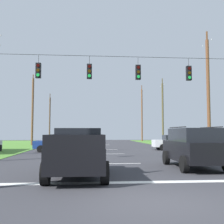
% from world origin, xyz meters
% --- Properties ---
extents(ground_plane, '(120.00, 120.00, 0.00)m').
position_xyz_m(ground_plane, '(0.00, 0.00, 0.00)').
color(ground_plane, '#333338').
extents(stop_bar_stripe, '(14.22, 0.45, 0.01)m').
position_xyz_m(stop_bar_stripe, '(0.00, 2.85, 0.00)').
color(stop_bar_stripe, white).
rests_on(stop_bar_stripe, ground).
extents(lane_dash_0, '(2.50, 0.15, 0.01)m').
position_xyz_m(lane_dash_0, '(0.00, 8.85, 0.00)').
color(lane_dash_0, white).
rests_on(lane_dash_0, ground).
extents(lane_dash_1, '(2.50, 0.15, 0.01)m').
position_xyz_m(lane_dash_1, '(0.00, 16.13, 0.00)').
color(lane_dash_1, white).
rests_on(lane_dash_1, ground).
extents(lane_dash_2, '(2.50, 0.15, 0.01)m').
position_xyz_m(lane_dash_2, '(0.00, 21.94, 0.00)').
color(lane_dash_2, white).
rests_on(lane_dash_2, ground).
extents(lane_dash_3, '(2.50, 0.15, 0.01)m').
position_xyz_m(lane_dash_3, '(0.00, 32.36, 0.00)').
color(lane_dash_3, white).
rests_on(lane_dash_3, ground).
extents(lane_dash_4, '(2.50, 0.15, 0.01)m').
position_xyz_m(lane_dash_4, '(0.00, 33.72, 0.00)').
color(lane_dash_4, white).
rests_on(lane_dash_4, ground).
extents(overhead_signal_span, '(16.92, 0.31, 7.28)m').
position_xyz_m(overhead_signal_span, '(-0.20, 10.40, 4.04)').
color(overhead_signal_span, brown).
rests_on(overhead_signal_span, ground).
extents(pickup_truck, '(2.30, 5.41, 1.95)m').
position_xyz_m(pickup_truck, '(-2.16, 4.47, 0.97)').
color(pickup_truck, black).
rests_on(pickup_truck, ground).
extents(suv_black, '(2.33, 4.86, 2.05)m').
position_xyz_m(suv_black, '(3.51, 6.53, 1.06)').
color(suv_black, black).
rests_on(suv_black, ground).
extents(distant_car_crossing_white, '(4.32, 2.07, 1.52)m').
position_xyz_m(distant_car_crossing_white, '(6.97, 20.82, 0.79)').
color(distant_car_crossing_white, silver).
rests_on(distant_car_crossing_white, ground).
extents(distant_car_far_parked, '(4.40, 2.23, 1.52)m').
position_xyz_m(distant_car_far_parked, '(-4.51, 19.01, 0.79)').
color(distant_car_far_parked, navy).
rests_on(distant_car_far_parked, ground).
extents(utility_pole_mid_right, '(0.29, 1.92, 10.73)m').
position_xyz_m(utility_pole_mid_right, '(8.69, 16.29, 5.17)').
color(utility_pole_mid_right, brown).
rests_on(utility_pole_mid_right, ground).
extents(utility_pole_far_right, '(0.27, 1.91, 9.75)m').
position_xyz_m(utility_pole_far_right, '(9.09, 32.96, 4.71)').
color(utility_pole_far_right, brown).
rests_on(utility_pole_far_right, ground).
extents(utility_pole_near_left, '(0.28, 1.91, 11.44)m').
position_xyz_m(utility_pole_near_left, '(9.07, 48.92, 5.67)').
color(utility_pole_near_left, brown).
rests_on(utility_pole_near_left, ground).
extents(utility_pole_distant_right, '(0.29, 1.59, 9.83)m').
position_xyz_m(utility_pole_distant_right, '(-9.48, 31.95, 4.79)').
color(utility_pole_distant_right, brown).
rests_on(utility_pole_distant_right, ground).
extents(utility_pole_distant_left, '(0.28, 2.00, 9.39)m').
position_xyz_m(utility_pole_distant_left, '(-9.33, 47.92, 4.61)').
color(utility_pole_distant_left, brown).
rests_on(utility_pole_distant_left, ground).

